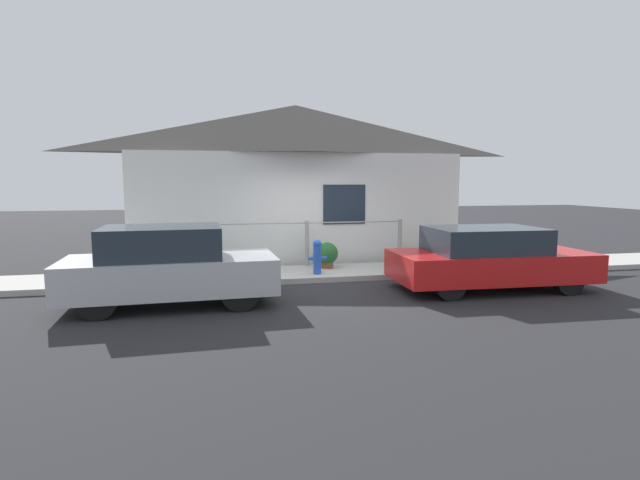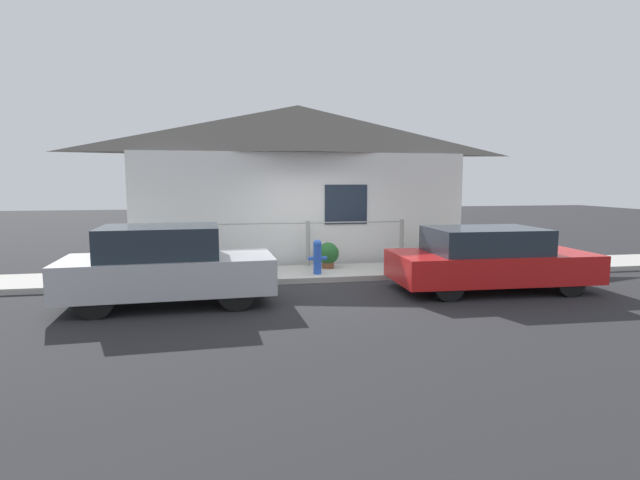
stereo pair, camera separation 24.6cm
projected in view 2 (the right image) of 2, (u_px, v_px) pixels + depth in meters
ground_plane at (320, 283)px, 10.74m from camera, size 60.00×60.00×0.00m
sidewalk at (313, 273)px, 11.55m from camera, size 24.00×1.68×0.12m
house at (299, 138)px, 13.26m from camera, size 8.88×2.23×4.19m
fence at (308, 241)px, 12.14m from camera, size 4.90×0.10×1.11m
car_left at (167, 266)px, 8.80m from camera, size 3.68×1.75×1.40m
car_right at (489, 259)px, 9.98m from camera, size 3.99×1.87×1.26m
fire_hydrant at (317, 256)px, 11.10m from camera, size 0.42×0.19×0.78m
potted_plant_near_hydrant at (328, 254)px, 11.88m from camera, size 0.52×0.52×0.61m
potted_plant_by_fence at (197, 259)px, 11.54m from camera, size 0.41×0.41×0.51m
potted_plant_corner at (450, 248)px, 12.69m from camera, size 0.60×0.60×0.69m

